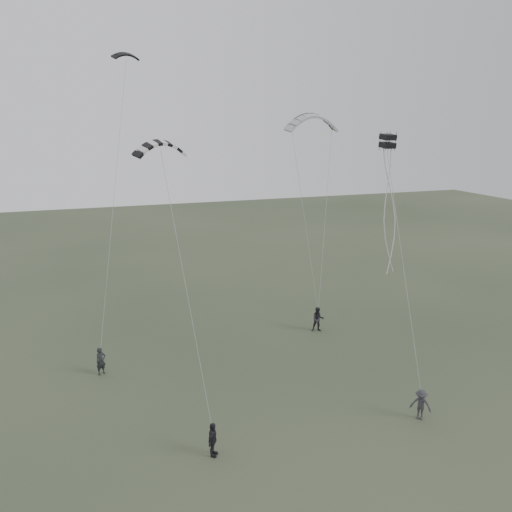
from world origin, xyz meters
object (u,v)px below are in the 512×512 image
object	(u,v)px
flyer_center	(213,440)
kite_box	(388,141)
flyer_right	(318,319)
kite_pale_large	(313,116)
kite_dark_small	(126,54)
kite_striped	(160,142)
flyer_far	(421,405)
flyer_left	(101,361)

from	to	relation	value
flyer_center	kite_box	xyz separation A→B (m)	(11.77, 5.89, 12.42)
flyer_right	kite_pale_large	world-z (taller)	kite_pale_large
kite_dark_small	kite_box	bearing A→B (deg)	-54.90
kite_pale_large	kite_striped	world-z (taller)	kite_pale_large
flyer_right	kite_dark_small	xyz separation A→B (m)	(-11.61, 4.65, 17.48)
kite_box	kite_dark_small	bearing A→B (deg)	140.56
flyer_center	kite_striped	world-z (taller)	kite_striped
kite_dark_small	flyer_far	bearing A→B (deg)	-72.56
flyer_left	flyer_right	distance (m)	14.76
kite_box	flyer_center	bearing A→B (deg)	-156.27
flyer_right	kite_dark_small	distance (m)	21.49
flyer_left	kite_box	bearing A→B (deg)	-39.91
kite_dark_small	kite_box	distance (m)	17.01
flyer_right	kite_pale_large	distance (m)	14.60
kite_dark_small	kite_box	xyz separation A→B (m)	(13.02, -9.66, -5.14)
kite_box	kite_pale_large	bearing A→B (deg)	88.11
flyer_left	flyer_center	world-z (taller)	flyer_left
kite_dark_small	kite_box	size ratio (longest dim) A/B	2.29
flyer_far	flyer_center	bearing A→B (deg)	-138.33
kite_pale_large	kite_striped	xyz separation A→B (m)	(-12.20, -8.11, -1.48)
kite_pale_large	flyer_center	bearing A→B (deg)	-129.26
flyer_left	kite_box	size ratio (longest dim) A/B	2.21
flyer_far	kite_dark_small	xyz separation A→B (m)	(-11.62, 16.13, 17.57)
flyer_left	kite_striped	size ratio (longest dim) A/B	0.60
flyer_center	kite_pale_large	distance (m)	23.77
flyer_far	kite_dark_small	world-z (taller)	kite_dark_small
kite_dark_small	kite_pale_large	distance (m)	13.36
flyer_left	kite_pale_large	bearing A→B (deg)	-7.03
kite_striped	flyer_center	bearing A→B (deg)	-101.62
kite_dark_small	kite_striped	size ratio (longest dim) A/B	0.62
flyer_center	kite_box	bearing A→B (deg)	-32.50
flyer_center	kite_pale_large	size ratio (longest dim) A/B	0.39
flyer_far	kite_striped	size ratio (longest dim) A/B	0.57
flyer_center	kite_pale_large	bearing A→B (deg)	-6.14
kite_striped	flyer_left	bearing A→B (deg)	134.76
flyer_right	kite_box	world-z (taller)	kite_box
kite_dark_small	kite_striped	world-z (taller)	kite_dark_small
flyer_far	flyer_right	bearing A→B (deg)	134.90
flyer_far	kite_box	world-z (taller)	kite_box
flyer_left	kite_box	world-z (taller)	kite_box
flyer_center	kite_dark_small	size ratio (longest dim) A/B	0.95
flyer_right	kite_striped	size ratio (longest dim) A/B	0.64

